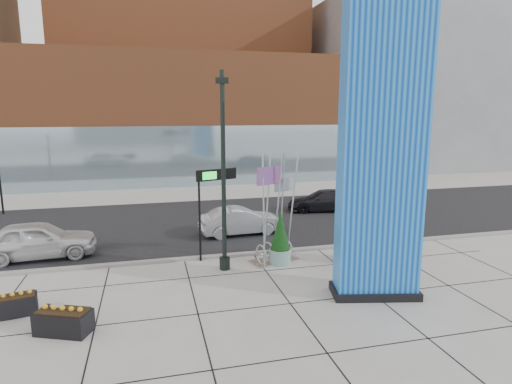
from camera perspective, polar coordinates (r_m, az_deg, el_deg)
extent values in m
plane|color=#9E9991|center=(15.05, -0.38, -13.48)|extent=(160.00, 160.00, 0.00)
cube|color=black|center=(24.36, -6.02, -4.00)|extent=(80.00, 12.00, 0.02)
cube|color=gray|center=(18.67, -3.34, -8.41)|extent=(80.00, 0.30, 0.12)
cube|color=#9F542E|center=(40.57, -8.26, 9.65)|extent=(34.00, 10.00, 11.00)
cube|color=#8CA5B2|center=(35.98, -7.32, 4.77)|extent=(34.00, 0.60, 5.00)
cube|color=slate|center=(54.04, 19.15, 13.14)|extent=(20.00, 18.00, 18.00)
cube|color=#0C44B8|center=(14.35, 16.40, 4.76)|extent=(2.83, 1.62, 9.58)
cube|color=black|center=(15.51, 15.47, -12.61)|extent=(3.08, 1.87, 0.27)
cylinder|color=black|center=(16.34, -4.36, 2.45)|extent=(0.17, 0.17, 7.66)
cylinder|color=black|center=(17.23, -4.19, -9.45)|extent=(0.42, 0.42, 0.48)
cube|color=black|center=(16.21, -4.54, 14.60)|extent=(0.51, 0.31, 0.21)
cube|color=silver|center=(18.13, 2.43, -9.10)|extent=(2.20, 1.54, 0.05)
cylinder|color=silver|center=(17.16, 0.62, -2.41)|extent=(0.08, 0.08, 4.55)
cylinder|color=silver|center=(17.55, 1.50, -2.12)|extent=(0.08, 0.08, 4.55)
cylinder|color=silver|center=(17.44, 2.86, -2.21)|extent=(0.08, 0.08, 4.55)
cylinder|color=silver|center=(17.81, 3.86, -1.95)|extent=(0.08, 0.08, 4.55)
cylinder|color=silver|center=(17.51, 4.98, -2.19)|extent=(0.08, 0.08, 4.55)
torus|color=silver|center=(17.74, 0.39, -8.14)|extent=(0.30, 0.81, 0.83)
torus|color=silver|center=(18.02, 1.65, -7.85)|extent=(0.30, 0.81, 0.83)
torus|color=silver|center=(17.98, 3.22, -7.90)|extent=(0.30, 0.81, 0.83)
torus|color=silver|center=(18.28, 4.42, -7.60)|extent=(0.30, 0.81, 0.83)
cube|color=red|center=(17.17, 1.65, 2.22)|extent=(1.12, 0.48, 0.73)
cube|color=silver|center=(17.57, 4.13, 0.89)|extent=(0.90, 0.22, 0.55)
cylinder|color=gray|center=(14.01, -24.88, -14.81)|extent=(0.38, 0.38, 0.73)
cylinder|color=black|center=(17.77, -7.52, -3.34)|extent=(0.09, 0.09, 3.77)
cube|color=black|center=(17.55, -5.04, 2.21)|extent=(1.76, 0.71, 0.45)
cube|color=#19D833|center=(17.40, -6.15, 2.12)|extent=(0.60, 0.21, 0.31)
cylinder|color=#82AFA6|center=(18.34, 12.20, -8.17)|extent=(0.89, 0.89, 0.62)
cylinder|color=black|center=(18.24, 12.23, -7.24)|extent=(0.82, 0.82, 0.05)
cone|color=black|center=(18.01, 12.34, -4.81)|extent=(0.80, 0.80, 1.61)
cylinder|color=#82AFA6|center=(18.40, 12.32, -7.88)|extent=(1.09, 1.09, 0.76)
cylinder|color=black|center=(18.29, 12.37, -6.75)|extent=(1.00, 1.00, 0.07)
cone|color=black|center=(18.02, 12.50, -3.78)|extent=(0.98, 0.98, 1.96)
cylinder|color=#82AFA6|center=(17.80, 3.22, -8.53)|extent=(0.88, 0.88, 0.62)
cylinder|color=black|center=(17.70, 3.23, -7.58)|extent=(0.81, 0.81, 0.05)
cone|color=black|center=(17.47, 3.26, -5.11)|extent=(0.79, 0.79, 1.59)
cube|color=black|center=(15.48, -29.62, -13.10)|extent=(1.44, 0.92, 0.57)
cube|color=black|center=(15.37, -29.73, -12.05)|extent=(1.32, 0.81, 0.06)
cube|color=black|center=(13.71, -24.26, -15.56)|extent=(1.66, 1.27, 0.64)
cube|color=black|center=(13.57, -24.37, -14.26)|extent=(1.52, 1.13, 0.06)
imported|color=white|center=(20.43, -27.10, -5.75)|extent=(4.80, 2.22, 1.59)
imported|color=#B3B5BB|center=(21.72, -2.04, -3.92)|extent=(4.27, 1.78, 1.38)
imported|color=black|center=(27.15, 8.99, -1.15)|extent=(4.75, 2.60, 1.31)
cylinder|color=black|center=(30.00, -30.90, 0.42)|extent=(0.12, 0.12, 3.20)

